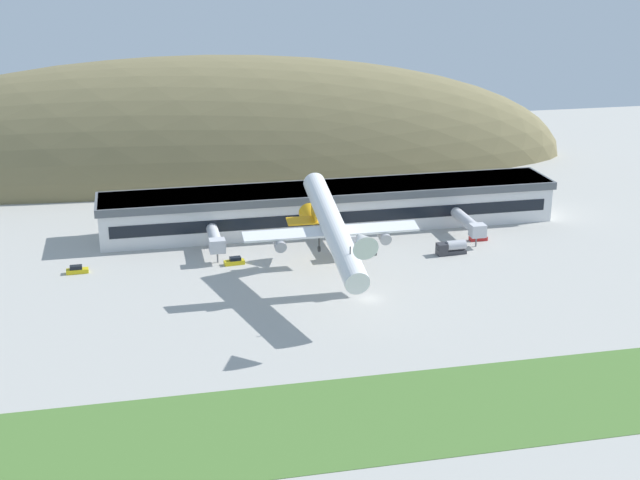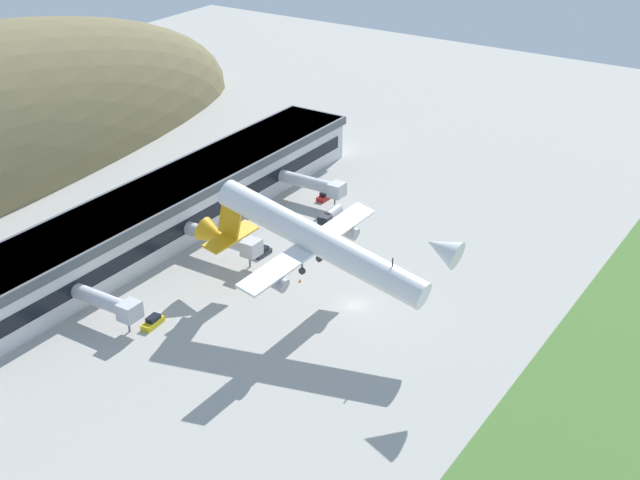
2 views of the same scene
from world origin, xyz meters
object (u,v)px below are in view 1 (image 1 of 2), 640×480
at_px(service_car_2, 235,261).
at_px(service_car_3, 77,270).
at_px(jetway_2, 469,223).
at_px(traffic_cone_0, 360,274).
at_px(service_car_1, 367,252).
at_px(terminal_building, 330,205).
at_px(fuel_truck, 451,248).
at_px(jetway_0, 215,239).
at_px(jetway_1, 341,233).
at_px(service_car_0, 478,237).
at_px(cargo_airplane, 333,228).

xyz_separation_m(service_car_2, service_car_3, (-32.76, 1.84, 0.01)).
height_order(jetway_2, traffic_cone_0, jetway_2).
height_order(service_car_1, service_car_2, service_car_2).
xyz_separation_m(terminal_building, fuel_truck, (21.94, -24.01, -4.20)).
height_order(jetway_0, jetway_2, same).
height_order(jetway_1, service_car_0, jetway_1).
bearing_deg(service_car_1, traffic_cone_0, -111.60).
relative_size(terminal_building, jetway_1, 6.67).
distance_m(jetway_1, jetway_2, 30.35).
bearing_deg(service_car_1, jetway_2, 11.01).
relative_size(jetway_1, cargo_airplane, 0.34).
bearing_deg(service_car_3, jetway_1, 2.37).
xyz_separation_m(service_car_1, traffic_cone_0, (-4.58, -11.58, -0.35)).
height_order(jetway_1, service_car_1, jetway_1).
distance_m(jetway_0, jetway_2, 58.18).
bearing_deg(service_car_2, jetway_1, 9.77).
distance_m(jetway_0, service_car_2, 7.51).
bearing_deg(terminal_building, service_car_3, -162.48).
xyz_separation_m(jetway_0, service_car_0, (60.31, -2.17, -3.30)).
bearing_deg(service_car_0, service_car_3, -178.85).
bearing_deg(fuel_truck, service_car_0, 38.37).
height_order(service_car_3, traffic_cone_0, service_car_3).
bearing_deg(cargo_airplane, fuel_truck, 28.29).
height_order(cargo_airplane, service_car_2, cargo_airplane).
xyz_separation_m(jetway_2, cargo_airplane, (-37.94, -24.98, 9.62)).
bearing_deg(traffic_cone_0, service_car_3, 166.62).
bearing_deg(service_car_1, cargo_airplane, -121.99).
distance_m(terminal_building, service_car_2, 33.09).
distance_m(jetway_0, jetway_1, 27.87).
relative_size(service_car_0, fuel_truck, 0.60).
bearing_deg(service_car_3, fuel_truck, -3.96).
distance_m(service_car_0, service_car_2, 57.02).
relative_size(service_car_2, fuel_truck, 0.66).
bearing_deg(service_car_1, terminal_building, 100.14).
bearing_deg(jetway_1, traffic_cone_0, -88.83).
relative_size(terminal_building, cargo_airplane, 2.25).
bearing_deg(jetway_2, service_car_2, -175.10).
height_order(jetway_2, service_car_2, jetway_2).
height_order(terminal_building, traffic_cone_0, terminal_building).
height_order(cargo_airplane, traffic_cone_0, cargo_airplane).
bearing_deg(service_car_3, traffic_cone_0, -13.38).
bearing_deg(traffic_cone_0, service_car_2, 154.44).
relative_size(jetway_0, cargo_airplane, 0.27).
bearing_deg(jetway_1, service_car_0, -0.98).
bearing_deg(fuel_truck, cargo_airplane, -151.71).
relative_size(service_car_2, service_car_3, 0.98).
distance_m(cargo_airplane, traffic_cone_0, 17.66).
xyz_separation_m(terminal_building, cargo_airplane, (-8.83, -40.57, 7.93)).
bearing_deg(jetway_2, service_car_0, -26.04).
distance_m(service_car_0, service_car_1, 27.85).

